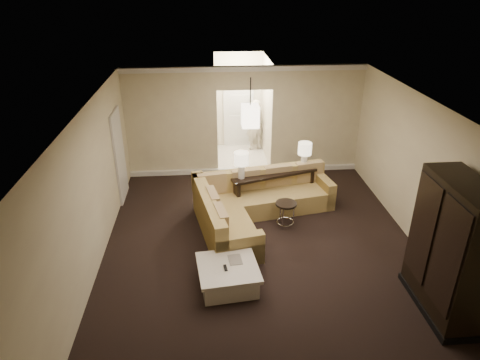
{
  "coord_description": "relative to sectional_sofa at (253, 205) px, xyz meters",
  "views": [
    {
      "loc": [
        -0.97,
        -6.37,
        4.8
      ],
      "look_at": [
        -0.35,
        1.2,
        1.11
      ],
      "focal_mm": 32.0,
      "sensor_mm": 36.0,
      "label": 1
    }
  ],
  "objects": [
    {
      "name": "ground",
      "position": [
        0.05,
        -1.51,
        -0.36
      ],
      "size": [
        8.0,
        8.0,
        0.0
      ],
      "primitive_type": "plane",
      "color": "black",
      "rests_on": "ground"
    },
    {
      "name": "wall_back",
      "position": [
        0.05,
        2.49,
        1.04
      ],
      "size": [
        6.0,
        0.04,
        2.8
      ],
      "primitive_type": "cube",
      "color": "beige",
      "rests_on": "ground"
    },
    {
      "name": "wall_left",
      "position": [
        -2.95,
        -1.51,
        1.04
      ],
      "size": [
        0.04,
        8.0,
        2.8
      ],
      "primitive_type": "cube",
      "color": "beige",
      "rests_on": "ground"
    },
    {
      "name": "wall_right",
      "position": [
        3.05,
        -1.51,
        1.04
      ],
      "size": [
        0.04,
        8.0,
        2.8
      ],
      "primitive_type": "cube",
      "color": "beige",
      "rests_on": "ground"
    },
    {
      "name": "ceiling",
      "position": [
        0.05,
        -1.51,
        2.44
      ],
      "size": [
        6.0,
        8.0,
        0.02
      ],
      "primitive_type": "cube",
      "color": "white",
      "rests_on": "wall_back"
    },
    {
      "name": "crown_molding",
      "position": [
        0.05,
        2.44,
        2.37
      ],
      "size": [
        6.0,
        0.1,
        0.12
      ],
      "primitive_type": "cube",
      "color": "silver",
      "rests_on": "wall_back"
    },
    {
      "name": "baseboard",
      "position": [
        0.05,
        2.44,
        -0.3
      ],
      "size": [
        6.0,
        0.1,
        0.12
      ],
      "primitive_type": "cube",
      "color": "silver",
      "rests_on": "ground"
    },
    {
      "name": "side_door",
      "position": [
        -2.92,
        1.29,
        0.69
      ],
      "size": [
        0.05,
        0.9,
        2.1
      ],
      "primitive_type": "cube",
      "color": "silver",
      "rests_on": "ground"
    },
    {
      "name": "foyer",
      "position": [
        0.05,
        3.83,
        0.94
      ],
      "size": [
        1.44,
        2.02,
        2.8
      ],
      "color": "beige",
      "rests_on": "ground"
    },
    {
      "name": "sectional_sofa",
      "position": [
        0.0,
        0.0,
        0.0
      ],
      "size": [
        3.17,
        2.86,
        0.91
      ],
      "rotation": [
        0.0,
        0.0,
        0.19
      ],
      "color": "brown",
      "rests_on": "ground"
    },
    {
      "name": "coffee_table",
      "position": [
        -0.65,
        -2.11,
        -0.16
      ],
      "size": [
        1.1,
        1.1,
        0.42
      ],
      "rotation": [
        0.0,
        0.0,
        0.11
      ],
      "color": "silver",
      "rests_on": "ground"
    },
    {
      "name": "console_table",
      "position": [
        0.53,
        0.71,
        0.1
      ],
      "size": [
        2.05,
        1.03,
        0.77
      ],
      "rotation": [
        0.0,
        0.0,
        0.3
      ],
      "color": "black",
      "rests_on": "ground"
    },
    {
      "name": "armoire",
      "position": [
        2.64,
        -2.91,
        0.69
      ],
      "size": [
        0.66,
        1.53,
        2.2
      ],
      "color": "black",
      "rests_on": "ground"
    },
    {
      "name": "drink_table",
      "position": [
        0.65,
        -0.31,
        0.03
      ],
      "size": [
        0.44,
        0.44,
        0.55
      ],
      "rotation": [
        0.0,
        0.0,
        -0.01
      ],
      "color": "black",
      "rests_on": "ground"
    },
    {
      "name": "table_lamp_left",
      "position": [
        -0.21,
        0.48,
        0.81
      ],
      "size": [
        0.31,
        0.31,
        0.59
      ],
      "color": "white",
      "rests_on": "console_table"
    },
    {
      "name": "table_lamp_right",
      "position": [
        1.27,
        0.94,
        0.81
      ],
      "size": [
        0.31,
        0.31,
        0.59
      ],
      "color": "white",
      "rests_on": "console_table"
    },
    {
      "name": "pendant_light",
      "position": [
        0.05,
        1.19,
        1.59
      ],
      "size": [
        0.38,
        0.38,
        1.09
      ],
      "color": "black",
      "rests_on": "ceiling"
    },
    {
      "name": "person",
      "position": [
        0.5,
        4.09,
        0.48
      ],
      "size": [
        0.71,
        0.58,
        1.68
      ],
      "primitive_type": "imported",
      "rotation": [
        0.0,
        0.0,
        3.48
      ],
      "color": "beige",
      "rests_on": "ground"
    }
  ]
}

